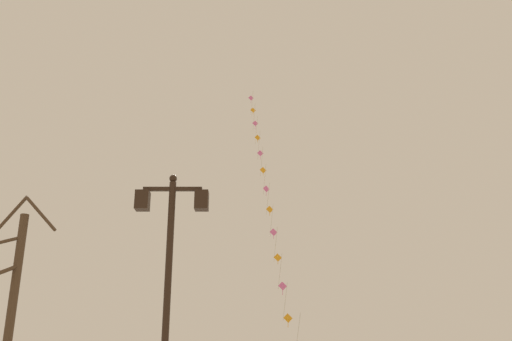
# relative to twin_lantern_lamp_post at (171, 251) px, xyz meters

# --- Properties ---
(twin_lantern_lamp_post) EXTENTS (1.51, 0.28, 5.20)m
(twin_lantern_lamp_post) POSITION_rel_twin_lantern_lamp_post_xyz_m (0.00, 0.00, 0.00)
(twin_lantern_lamp_post) COLOR black
(twin_lantern_lamp_post) RESTS_ON ground_plane
(kite_train) EXTENTS (2.03, 13.16, 17.87)m
(kite_train) POSITION_rel_twin_lantern_lamp_post_xyz_m (2.29, 15.31, 5.77)
(kite_train) COLOR brown
(kite_train) RESTS_ON ground_plane
(bare_tree) EXTENTS (1.78, 1.42, 5.26)m
(bare_tree) POSITION_rel_twin_lantern_lamp_post_xyz_m (-3.74, 1.66, -0.95)
(bare_tree) COLOR #4C3826
(bare_tree) RESTS_ON ground_plane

